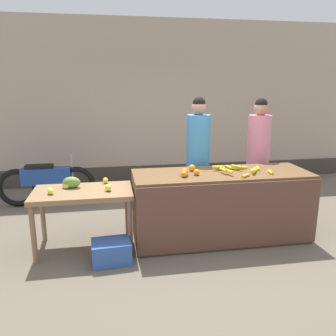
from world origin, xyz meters
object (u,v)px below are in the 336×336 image
vendor_woman_blue_shirt (198,160)px  produce_sack (146,203)px  vendor_woman_pink_shirt (258,157)px  produce_crate (111,252)px  parked_motorcycle (47,182)px

vendor_woman_blue_shirt → produce_sack: size_ratio=3.21×
vendor_woman_pink_shirt → produce_crate: size_ratio=4.10×
produce_crate → produce_sack: bearing=65.2°
parked_motorcycle → produce_sack: size_ratio=2.80×
vendor_woman_blue_shirt → produce_crate: 1.86m
parked_motorcycle → vendor_woman_blue_shirt: bearing=-24.6°
produce_crate → produce_sack: (0.53, 1.14, 0.16)m
vendor_woman_blue_shirt → produce_crate: bearing=-140.2°
produce_crate → parked_motorcycle: bearing=116.1°
vendor_woman_pink_shirt → produce_sack: (-1.74, -0.03, -0.63)m
produce_crate → produce_sack: size_ratio=0.77×
vendor_woman_pink_shirt → produce_sack: size_ratio=3.17×
vendor_woman_pink_shirt → produce_sack: 1.85m
parked_motorcycle → produce_sack: bearing=-32.4°
vendor_woman_pink_shirt → produce_crate: vendor_woman_pink_shirt is taller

